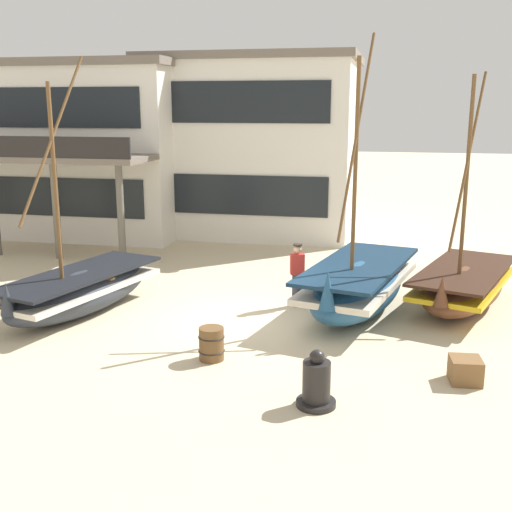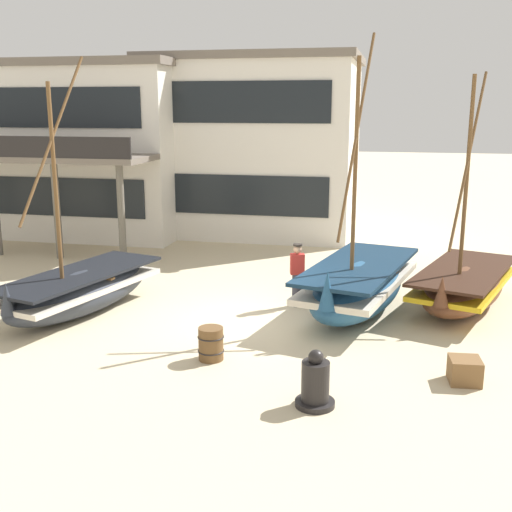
% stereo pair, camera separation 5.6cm
% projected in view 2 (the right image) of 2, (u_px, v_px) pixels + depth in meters
% --- Properties ---
extents(ground_plane, '(120.00, 120.00, 0.00)m').
position_uv_depth(ground_plane, '(247.00, 320.00, 15.65)').
color(ground_plane, beige).
extents(fishing_boat_near_left, '(3.18, 4.91, 6.00)m').
position_uv_depth(fishing_boat_near_left, '(463.00, 286.00, 16.52)').
color(fishing_boat_near_left, brown).
rests_on(fishing_boat_near_left, ground).
extents(fishing_boat_centre_large, '(3.02, 5.29, 6.87)m').
position_uv_depth(fishing_boat_centre_large, '(358.00, 285.00, 16.07)').
color(fishing_boat_centre_large, '#23517A').
rests_on(fishing_boat_centre_large, ground).
extents(fishing_boat_far_right, '(2.81, 5.07, 6.33)m').
position_uv_depth(fishing_boat_far_right, '(80.00, 290.00, 16.07)').
color(fishing_boat_far_right, '#2D333D').
rests_on(fishing_boat_far_right, ground).
extents(fisherman_by_hull, '(0.41, 0.32, 1.68)m').
position_uv_depth(fisherman_by_hull, '(297.00, 276.00, 16.55)').
color(fisherman_by_hull, '#33333D').
rests_on(fisherman_by_hull, ground).
extents(capstan_winch, '(0.71, 0.71, 1.05)m').
position_uv_depth(capstan_winch, '(315.00, 384.00, 11.09)').
color(capstan_winch, black).
rests_on(capstan_winch, ground).
extents(wooden_barrel, '(0.56, 0.56, 0.70)m').
position_uv_depth(wooden_barrel, '(211.00, 344.00, 13.15)').
color(wooden_barrel, brown).
rests_on(wooden_barrel, ground).
extents(cargo_crate, '(0.63, 0.63, 0.48)m').
position_uv_depth(cargo_crate, '(465.00, 371.00, 12.07)').
color(cargo_crate, brown).
rests_on(cargo_crate, ground).
extents(harbor_building_main, '(8.47, 6.11, 7.13)m').
position_uv_depth(harbor_building_main, '(256.00, 145.00, 26.32)').
color(harbor_building_main, white).
rests_on(harbor_building_main, ground).
extents(harbor_building_annex, '(8.62, 8.44, 6.88)m').
position_uv_depth(harbor_building_annex, '(90.00, 148.00, 26.19)').
color(harbor_building_annex, white).
rests_on(harbor_building_annex, ground).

